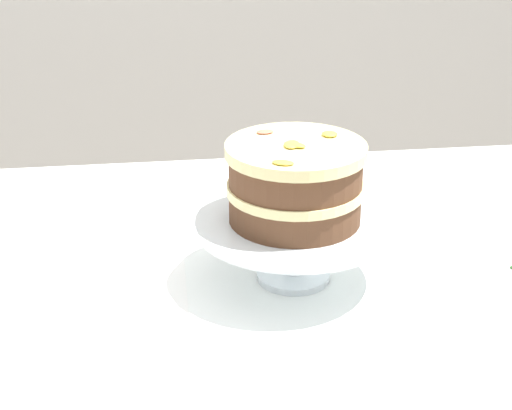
{
  "coord_description": "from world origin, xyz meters",
  "views": [
    {
      "loc": [
        -0.1,
        -1.07,
        1.34
      ],
      "look_at": [
        0.04,
        -0.01,
        0.86
      ],
      "focal_mm": 57.11,
      "sensor_mm": 36.0,
      "label": 1
    }
  ],
  "objects": [
    {
      "name": "layer_cake",
      "position": [
        0.09,
        -0.02,
        0.9
      ],
      "size": [
        0.2,
        0.2,
        0.12
      ],
      "color": "brown",
      "rests_on": "cake_stand"
    },
    {
      "name": "linen_napkin",
      "position": [
        0.09,
        -0.02,
        0.74
      ],
      "size": [
        0.32,
        0.32,
        0.0
      ],
      "primitive_type": "cube",
      "rotation": [
        0.0,
        0.0,
        -0.01
      ],
      "color": "white",
      "rests_on": "dining_table"
    },
    {
      "name": "dining_table",
      "position": [
        0.0,
        -0.02,
        0.65
      ],
      "size": [
        1.4,
        1.0,
        0.74
      ],
      "color": "white",
      "rests_on": "ground"
    },
    {
      "name": "cake_stand",
      "position": [
        0.09,
        -0.02,
        0.82
      ],
      "size": [
        0.29,
        0.29,
        0.1
      ],
      "color": "silver",
      "rests_on": "linen_napkin"
    }
  ]
}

